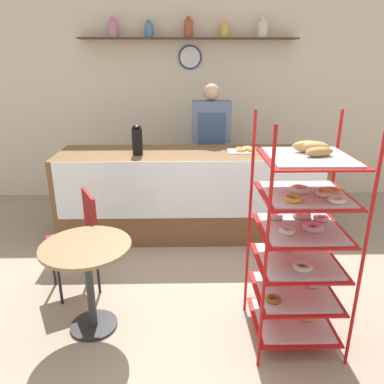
{
  "coord_description": "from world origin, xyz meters",
  "views": [
    {
      "loc": [
        -0.07,
        -2.67,
        1.97
      ],
      "look_at": [
        0.0,
        0.49,
        0.83
      ],
      "focal_mm": 35.0,
      "sensor_mm": 36.0,
      "label": 1
    }
  ],
  "objects": [
    {
      "name": "back_wall",
      "position": [
        0.0,
        2.75,
        1.37
      ],
      "size": [
        10.0,
        0.3,
        2.7
      ],
      "color": "beige",
      "rests_on": "ground_plane"
    },
    {
      "name": "donut_tray_counter",
      "position": [
        0.64,
        1.4,
        1.0
      ],
      "size": [
        0.4,
        0.24,
        0.05
      ],
      "color": "white",
      "rests_on": "display_counter"
    },
    {
      "name": "pastry_rack",
      "position": [
        0.73,
        -0.39,
        0.81
      ],
      "size": [
        0.62,
        0.61,
        1.64
      ],
      "color": "#B71414",
      "rests_on": "ground_plane"
    },
    {
      "name": "ground_plane",
      "position": [
        0.0,
        0.0,
        0.0
      ],
      "size": [
        14.0,
        14.0,
        0.0
      ],
      "primitive_type": "plane",
      "color": "gray"
    },
    {
      "name": "display_counter",
      "position": [
        0.0,
        1.39,
        0.49
      ],
      "size": [
        2.95,
        0.8,
        0.98
      ],
      "color": "brown",
      "rests_on": "ground_plane"
    },
    {
      "name": "cafe_chair",
      "position": [
        -0.97,
        0.28,
        0.55
      ],
      "size": [
        0.51,
        0.51,
        0.89
      ],
      "rotation": [
        0.0,
        0.0,
        5.19
      ],
      "color": "black",
      "rests_on": "ground_plane"
    },
    {
      "name": "cafe_table",
      "position": [
        -0.78,
        -0.27,
        0.53
      ],
      "size": [
        0.65,
        0.65,
        0.71
      ],
      "color": "#262628",
      "rests_on": "ground_plane"
    },
    {
      "name": "coffee_carafe",
      "position": [
        -0.57,
        1.29,
        1.14
      ],
      "size": [
        0.11,
        0.11,
        0.32
      ],
      "color": "black",
      "rests_on": "display_counter"
    },
    {
      "name": "person_worker",
      "position": [
        0.27,
        1.97,
        0.91
      ],
      "size": [
        0.47,
        0.23,
        1.68
      ],
      "color": "#282833",
      "rests_on": "ground_plane"
    }
  ]
}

